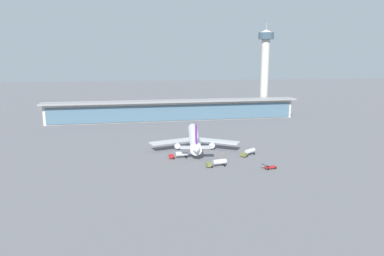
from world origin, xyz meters
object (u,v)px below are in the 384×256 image
Objects in this scene: service_truck_by_tail_yellow at (195,151)px; safety_cone_alpha at (246,155)px; service_truck_on_taxiway_red at (270,167)px; safety_cone_charlie at (219,155)px; safety_cone_bravo at (226,156)px; service_truck_mid_apron_olive at (249,152)px; safety_cone_echo at (168,161)px; safety_cone_delta at (223,154)px; control_tower at (265,66)px; service_truck_near_nose_olive at (217,162)px; service_truck_under_wing_red at (179,154)px; airliner_on_stand at (194,138)px.

service_truck_by_tail_yellow reaches higher than safety_cone_alpha.
service_truck_on_taxiway_red is at bearing -81.25° from safety_cone_alpha.
service_truck_on_taxiway_red is 27.80m from safety_cone_charlie.
safety_cone_alpha is 9.43m from safety_cone_bravo.
safety_cone_echo is at bearing -175.43° from service_truck_mid_apron_olive.
safety_cone_delta is at bearing 158.51° from safety_cone_alpha.
safety_cone_bravo is at bearing -120.24° from control_tower.
service_truck_near_nose_olive is at bearing 159.79° from service_truck_on_taxiway_red.
safety_cone_bravo is at bearing 168.96° from safety_cone_alpha.
service_truck_by_tail_yellow is at bearing 40.55° from service_truck_under_wing_red.
safety_cone_echo is (-27.23, -3.91, 0.00)m from safety_cone_bravo.
safety_cone_bravo is 27.51m from safety_cone_echo.
service_truck_on_taxiway_red is at bearing -33.94° from service_truck_under_wing_red.
service_truck_mid_apron_olive is 2.57× the size of service_truck_by_tail_yellow.
service_truck_on_taxiway_red is 9.91× the size of safety_cone_charlie.
service_truck_under_wing_red is 12.45× the size of safety_cone_delta.
safety_cone_bravo is (12.63, -8.45, -0.56)m from service_truck_by_tail_yellow.
control_tower reaches higher than service_truck_near_nose_olive.
safety_cone_delta is at bearing 66.55° from service_truck_near_nose_olive.
control_tower is at bearing 59.89° from service_truck_near_nose_olive.
safety_cone_alpha is (30.60, -2.80, -1.39)m from service_truck_under_wing_red.
service_truck_mid_apron_olive is at bearing -115.74° from control_tower.
service_truck_under_wing_red is at bearing -177.37° from safety_cone_charlie.
control_tower is at bearing 50.73° from airliner_on_stand.
safety_cone_delta is at bearing 12.91° from safety_cone_echo.
airliner_on_stand is 83.31× the size of safety_cone_echo.
service_truck_near_nose_olive is at bearing -84.72° from airliner_on_stand.
service_truck_near_nose_olive reaches higher than service_truck_by_tail_yellow.
service_truck_by_tail_yellow is at bearing 151.96° from safety_cone_delta.
airliner_on_stand is 0.81× the size of control_tower.
safety_cone_bravo is at bearing 119.60° from service_truck_on_taxiway_red.
service_truck_near_nose_olive reaches higher than service_truck_on_taxiway_red.
service_truck_mid_apron_olive is 12.05× the size of safety_cone_bravo.
safety_cone_echo is at bearing -176.70° from safety_cone_alpha.
airliner_on_stand is at bearing 120.44° from safety_cone_bravo.
safety_cone_alpha is (20.18, -20.41, -4.59)m from airliner_on_stand.
safety_cone_alpha is at bearing 3.30° from safety_cone_echo.
control_tower is (75.87, 92.79, 34.35)m from airliner_on_stand.
safety_cone_bravo is (-10.83, 0.87, -1.39)m from service_truck_mid_apron_olive.
airliner_on_stand reaches higher than safety_cone_delta.
airliner_on_stand reaches higher than safety_cone_alpha.
safety_cone_delta is (11.84, -6.30, -0.56)m from service_truck_by_tail_yellow.
safety_cone_delta is at bearing 110.26° from safety_cone_bravo.
safety_cone_alpha is (17.15, 12.42, -1.39)m from service_truck_near_nose_olive.
service_truck_by_tail_yellow is at bearing 146.91° from safety_cone_charlie.
service_truck_mid_apron_olive is (21.76, -19.47, -3.20)m from airliner_on_stand.
service_truck_mid_apron_olive is at bearing 94.06° from service_truck_on_taxiway_red.
service_truck_under_wing_red and service_truck_mid_apron_olive have the same top height.
airliner_on_stand is 29.37m from service_truck_mid_apron_olive.
service_truck_near_nose_olive reaches higher than safety_cone_echo.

